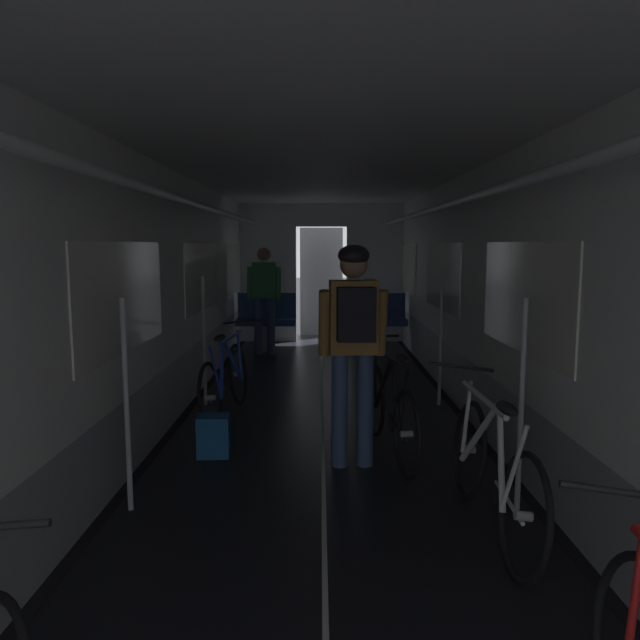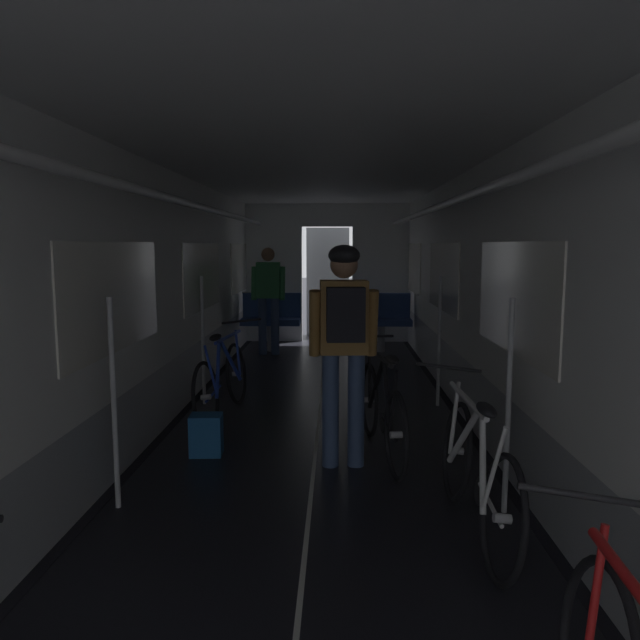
% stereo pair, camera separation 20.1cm
% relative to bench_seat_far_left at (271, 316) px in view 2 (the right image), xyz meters
% --- Properties ---
extents(train_car_shell, '(3.14, 12.34, 2.57)m').
position_rel_bench_seat_far_left_xyz_m(train_car_shell, '(0.90, -4.47, 1.13)').
color(train_car_shell, black).
rests_on(train_car_shell, ground).
extents(bench_seat_far_left, '(0.98, 0.51, 0.95)m').
position_rel_bench_seat_far_left_xyz_m(bench_seat_far_left, '(0.00, 0.00, 0.00)').
color(bench_seat_far_left, gray).
rests_on(bench_seat_far_left, ground).
extents(bench_seat_far_right, '(0.98, 0.51, 0.95)m').
position_rel_bench_seat_far_left_xyz_m(bench_seat_far_right, '(1.80, 0.00, 0.00)').
color(bench_seat_far_right, gray).
rests_on(bench_seat_far_right, ground).
extents(bicycle_blue, '(0.49, 1.69, 0.95)m').
position_rel_bench_seat_far_left_xyz_m(bicycle_blue, '(-0.07, -3.86, -0.19)').
color(bicycle_blue, black).
rests_on(bicycle_blue, ground).
extents(bicycle_white, '(0.44, 1.69, 0.95)m').
position_rel_bench_seat_far_left_xyz_m(bicycle_white, '(1.91, -6.27, -0.19)').
color(bicycle_white, black).
rests_on(bicycle_white, ground).
extents(person_cyclist_aisle, '(0.54, 0.41, 1.73)m').
position_rel_bench_seat_far_left_xyz_m(person_cyclist_aisle, '(1.13, -5.20, 0.50)').
color(person_cyclist_aisle, '#384C75').
rests_on(person_cyclist_aisle, ground).
extents(bicycle_black_in_aisle, '(0.44, 1.68, 0.94)m').
position_rel_bench_seat_far_left_xyz_m(bicycle_black_in_aisle, '(1.45, -4.93, -0.18)').
color(bicycle_black_in_aisle, black).
rests_on(bicycle_black_in_aisle, ground).
extents(person_standing_near_bench, '(0.53, 0.23, 1.69)m').
position_rel_bench_seat_far_left_xyz_m(person_standing_near_bench, '(0.00, -0.38, 0.41)').
color(person_standing_near_bench, '#384C75').
rests_on(person_standing_near_bench, ground).
extents(backpack_on_floor, '(0.27, 0.22, 0.34)m').
position_rel_bench_seat_far_left_xyz_m(backpack_on_floor, '(0.00, -4.96, -0.40)').
color(backpack_on_floor, '#1E5693').
rests_on(backpack_on_floor, ground).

